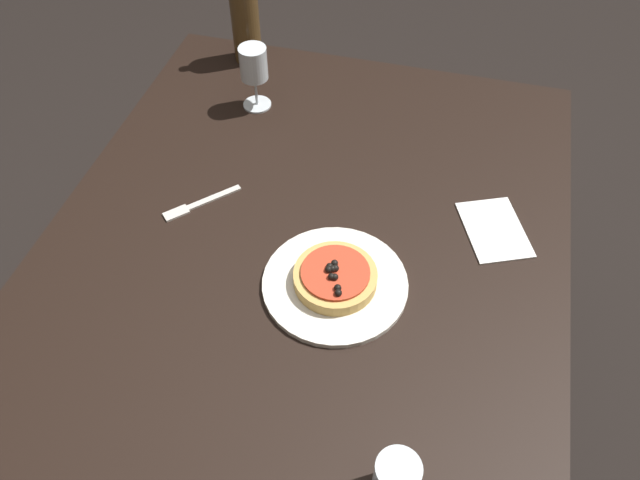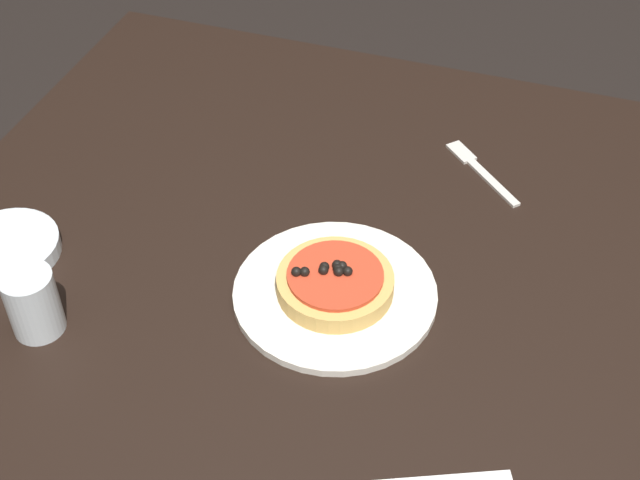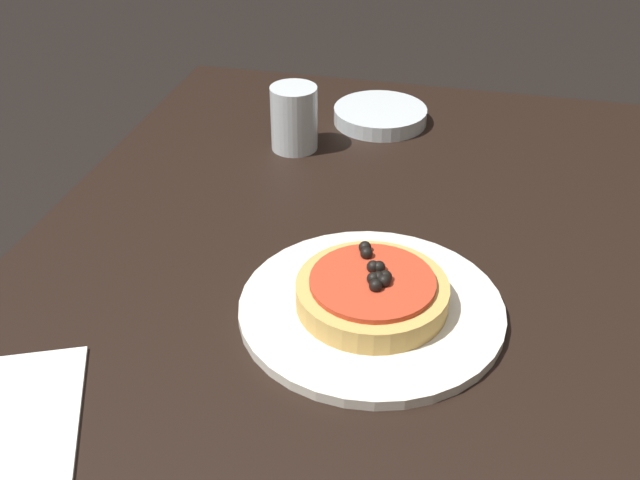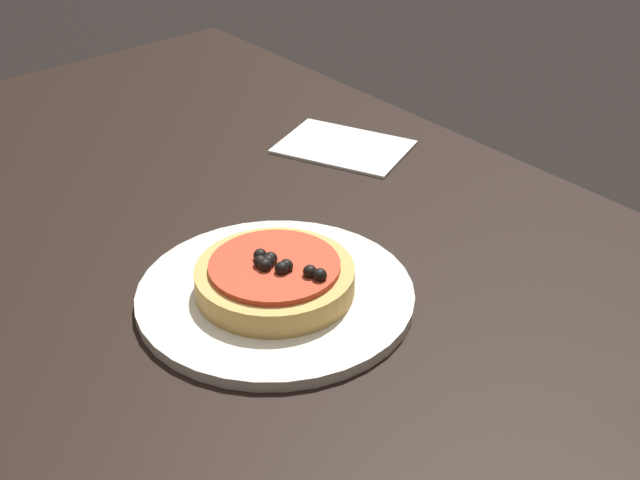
{
  "view_description": "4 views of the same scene",
  "coord_description": "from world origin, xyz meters",
  "px_view_note": "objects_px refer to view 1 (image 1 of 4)",
  "views": [
    {
      "loc": [
        -0.77,
        -0.25,
        1.73
      ],
      "look_at": [
        -0.03,
        -0.05,
        0.84
      ],
      "focal_mm": 35.0,
      "sensor_mm": 36.0,
      "label": 1
    },
    {
      "loc": [
        0.19,
        -0.9,
        1.65
      ],
      "look_at": [
        -0.08,
        -0.1,
        0.85
      ],
      "focal_mm": 50.0,
      "sensor_mm": 36.0,
      "label": 2
    },
    {
      "loc": [
        0.56,
        0.0,
        1.26
      ],
      "look_at": [
        -0.05,
        -0.14,
        0.84
      ],
      "focal_mm": 42.0,
      "sensor_mm": 36.0,
      "label": 3
    },
    {
      "loc": [
        -0.66,
        0.35,
        1.27
      ],
      "look_at": [
        -0.06,
        -0.15,
        0.79
      ],
      "focal_mm": 50.0,
      "sensor_mm": 36.0,
      "label": 4
    }
  ],
  "objects_px": {
    "dinner_plate": "(335,284)",
    "pizza": "(335,277)",
    "fork": "(198,204)",
    "wine_glass": "(254,66)",
    "dining_table": "(300,276)",
    "water_cup": "(396,480)",
    "wine_bottle": "(244,12)"
  },
  "relations": [
    {
      "from": "wine_glass",
      "to": "pizza",
      "type": "bearing_deg",
      "value": -146.89
    },
    {
      "from": "dining_table",
      "to": "wine_bottle",
      "type": "distance_m",
      "value": 0.75
    },
    {
      "from": "wine_glass",
      "to": "water_cup",
      "type": "distance_m",
      "value": 1.0
    },
    {
      "from": "fork",
      "to": "wine_glass",
      "type": "bearing_deg",
      "value": -138.4
    },
    {
      "from": "dinner_plate",
      "to": "pizza",
      "type": "xyz_separation_m",
      "value": [
        -0.0,
        0.0,
        0.02
      ]
    },
    {
      "from": "pizza",
      "to": "water_cup",
      "type": "distance_m",
      "value": 0.4
    },
    {
      "from": "dining_table",
      "to": "wine_bottle",
      "type": "bearing_deg",
      "value": 27.18
    },
    {
      "from": "dining_table",
      "to": "pizza",
      "type": "height_order",
      "value": "pizza"
    },
    {
      "from": "wine_bottle",
      "to": "water_cup",
      "type": "relative_size",
      "value": 3.31
    },
    {
      "from": "dining_table",
      "to": "wine_glass",
      "type": "bearing_deg",
      "value": 28.28
    },
    {
      "from": "dinner_plate",
      "to": "water_cup",
      "type": "height_order",
      "value": "water_cup"
    },
    {
      "from": "dinner_plate",
      "to": "wine_glass",
      "type": "bearing_deg",
      "value": 33.13
    },
    {
      "from": "dinner_plate",
      "to": "pizza",
      "type": "bearing_deg",
      "value": 174.94
    },
    {
      "from": "wine_glass",
      "to": "water_cup",
      "type": "xyz_separation_m",
      "value": [
        -0.86,
        -0.51,
        -0.07
      ]
    },
    {
      "from": "wine_glass",
      "to": "dining_table",
      "type": "bearing_deg",
      "value": -151.72
    },
    {
      "from": "dining_table",
      "to": "wine_glass",
      "type": "relative_size",
      "value": 8.6
    },
    {
      "from": "pizza",
      "to": "wine_bottle",
      "type": "relative_size",
      "value": 0.51
    },
    {
      "from": "dinner_plate",
      "to": "wine_glass",
      "type": "distance_m",
      "value": 0.61
    },
    {
      "from": "fork",
      "to": "dining_table",
      "type": "bearing_deg",
      "value": 117.54
    },
    {
      "from": "dining_table",
      "to": "wine_glass",
      "type": "distance_m",
      "value": 0.54
    },
    {
      "from": "dining_table",
      "to": "wine_bottle",
      "type": "relative_size",
      "value": 4.43
    },
    {
      "from": "pizza",
      "to": "dining_table",
      "type": "bearing_deg",
      "value": 55.84
    },
    {
      "from": "dining_table",
      "to": "pizza",
      "type": "xyz_separation_m",
      "value": [
        -0.06,
        -0.09,
        0.11
      ]
    },
    {
      "from": "fork",
      "to": "wine_bottle",
      "type": "bearing_deg",
      "value": -128.59
    },
    {
      "from": "dining_table",
      "to": "fork",
      "type": "bearing_deg",
      "value": 73.69
    },
    {
      "from": "dining_table",
      "to": "fork",
      "type": "xyz_separation_m",
      "value": [
        0.07,
        0.25,
        0.08
      ]
    },
    {
      "from": "dinner_plate",
      "to": "fork",
      "type": "height_order",
      "value": "dinner_plate"
    },
    {
      "from": "wine_glass",
      "to": "fork",
      "type": "relative_size",
      "value": 1.15
    },
    {
      "from": "dining_table",
      "to": "water_cup",
      "type": "distance_m",
      "value": 0.52
    },
    {
      "from": "dining_table",
      "to": "wine_bottle",
      "type": "xyz_separation_m",
      "value": [
        0.64,
        0.33,
        0.22
      ]
    },
    {
      "from": "pizza",
      "to": "fork",
      "type": "xyz_separation_m",
      "value": [
        0.13,
        0.34,
        -0.03
      ]
    },
    {
      "from": "wine_glass",
      "to": "water_cup",
      "type": "height_order",
      "value": "wine_glass"
    }
  ]
}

